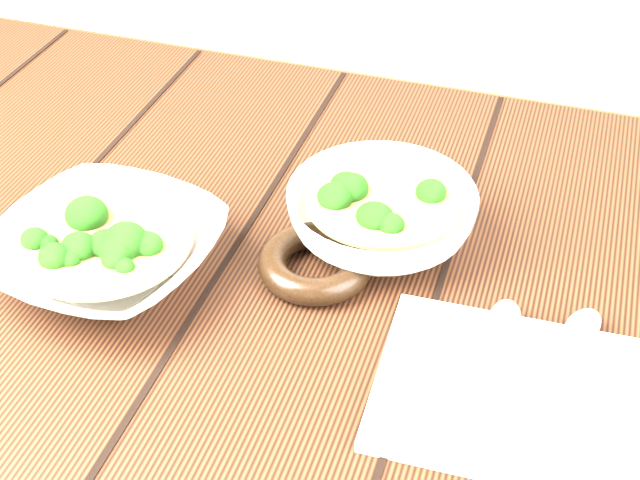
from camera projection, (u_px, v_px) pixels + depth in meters
The scene contains 7 objects.
table at pixel (249, 360), 0.91m from camera, with size 1.20×0.80×0.75m.
soup_bowl_front at pixel (106, 250), 0.81m from camera, with size 0.23×0.23×0.06m.
soup_bowl_back at pixel (381, 215), 0.85m from camera, with size 0.21×0.21×0.06m.
trivet at pixel (316, 263), 0.82m from camera, with size 0.11×0.11×0.03m, color black.
napkin at pixel (508, 393), 0.71m from camera, with size 0.21×0.17×0.01m, color beige.
spoon_left at pixel (499, 345), 0.74m from camera, with size 0.03×0.17×0.01m.
spoon_right at pixel (566, 349), 0.73m from camera, with size 0.07×0.17×0.01m.
Camera 1 is at (0.26, -0.58, 1.30)m, focal length 50.00 mm.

